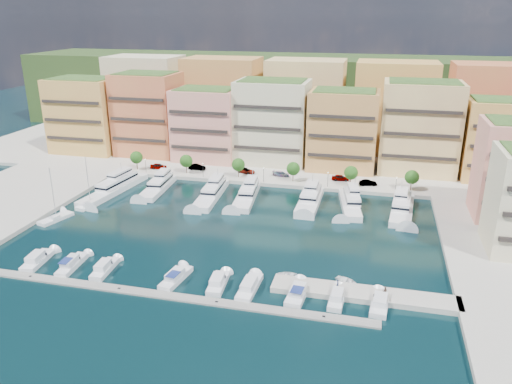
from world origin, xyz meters
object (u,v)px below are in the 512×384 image
cruiser_5 (218,283)px  car_0 (158,166)px  car_1 (197,167)px  car_5 (368,183)px  tender_2 (347,281)px  car_4 (340,178)px  yacht_3 (247,194)px  lamppost_2 (264,172)px  yacht_0 (116,187)px  car_3 (281,174)px  lamppost_3 (328,177)px  yacht_1 (159,186)px  person_1 (385,291)px  lamppost_0 (145,163)px  tree_4 (351,173)px  cruiser_0 (37,260)px  cruiser_2 (104,269)px  cruiser_1 (72,265)px  sailboat_2 (90,205)px  yacht_5 (350,202)px  tree_1 (186,161)px  tree_2 (238,165)px  sailboat_1 (56,219)px  tree_3 (293,169)px  cruiser_6 (249,287)px  cruiser_9 (380,304)px  tender_0 (287,275)px  lamppost_1 (203,168)px  person_0 (338,284)px  tree_5 (412,177)px  yacht_2 (212,192)px  yacht_6 (402,207)px  lamppost_4 (396,182)px  tree_0 (136,157)px  yacht_4 (310,199)px  cruiser_7 (298,294)px  car_2 (246,171)px  cruiser_8 (337,299)px

cruiser_5 → car_0: 71.33m
car_1 → car_5: 51.04m
tender_2 → car_4: 55.90m
yacht_3 → cruiser_5: yacht_3 is taller
lamppost_2 → car_4: (20.97, 6.30, -1.99)m
yacht_0 → car_3: size_ratio=5.58×
lamppost_2 → lamppost_3: size_ratio=1.00×
lamppost_2 → yacht_1: yacht_1 is taller
person_1 → cruiser_5: bearing=3.8°
lamppost_3 → lamppost_0: bearing=180.0°
tree_4 → cruiser_0: 81.12m
yacht_1 → car_0: (-6.79, 15.20, 0.76)m
tree_4 → cruiser_2: bearing=-125.9°
cruiser_1 → cruiser_2: size_ratio=1.13×
lamppost_3 → sailboat_2: size_ratio=0.32×
yacht_1 → car_3: size_ratio=3.96×
yacht_5 → sailboat_2: bearing=-166.6°
yacht_5 → cruiser_2: (-42.83, -44.80, -0.66)m
lamppost_0 → lamppost_2: size_ratio=1.00×
tree_1 → tree_2: 16.00m
sailboat_1 → sailboat_2: bearing=73.7°
tree_3 → tender_2: 55.06m
yacht_0 → cruiser_6: 63.71m
cruiser_9 → tender_0: size_ratio=2.02×
tree_4 → yacht_5: 13.77m
lamppost_1 → person_0: bearing=-50.9°
tree_5 → cruiser_9: (-7.38, -58.08, -4.20)m
yacht_2 → yacht_6: (48.64, 0.79, -0.00)m
tree_2 → lamppost_4: tree_2 is taller
car_0 → cruiser_1: bearing=-179.6°
lamppost_4 → car_1: bearing=173.8°
tree_1 → yacht_2: bearing=-48.8°
tree_0 → car_3: 44.06m
lamppost_2 → yacht_2: yacht_2 is taller
tree_5 → sailboat_2: (-78.93, -28.52, -4.42)m
yacht_2 → tender_2: yacht_2 is taller
lamppost_2 → cruiser_9: (32.62, -55.78, -3.28)m
yacht_4 → cruiser_7: yacht_4 is taller
tree_2 → person_1: 69.77m
yacht_5 → lamppost_2: bearing=156.2°
yacht_1 → yacht_3: (25.34, -0.57, 0.12)m
yacht_6 → car_2: 47.68m
sailboat_1 → car_2: (35.16, 42.72, 1.44)m
yacht_6 → cruiser_1: (-62.34, -44.28, -0.64)m
tree_1 → yacht_4: tree_1 is taller
yacht_6 → sailboat_1: bearing=-162.7°
lamppost_4 → cruiser_2: size_ratio=0.52×
tree_4 → cruiser_8: size_ratio=0.76×
tender_0 → lamppost_1: bearing=12.8°
yacht_3 → car_0: yacht_3 is taller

